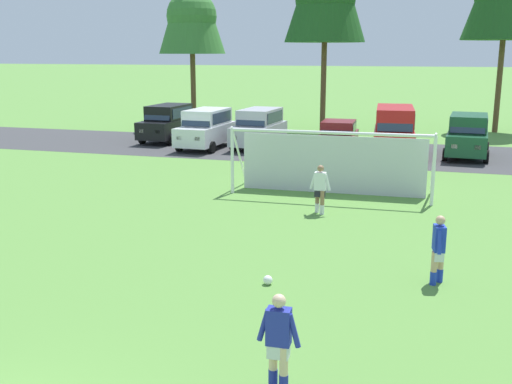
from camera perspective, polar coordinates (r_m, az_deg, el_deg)
name	(u,v)px	position (r m, az deg, el deg)	size (l,w,h in m)	color
ground_plane	(255,200)	(22.01, -0.09, -0.75)	(400.00, 400.00, 0.00)	#598C3D
parking_lot_strip	(314,151)	(33.10, 5.51, 3.92)	(52.00, 8.40, 0.01)	#3D3D3F
soccer_ball	(268,280)	(14.17, 1.13, -8.31)	(0.22, 0.22, 0.22)	white
soccer_goal	(332,161)	(22.81, 7.17, 2.96)	(7.46, 2.08, 2.57)	white
player_striker_near	(320,189)	(20.11, 6.06, 0.25)	(0.73, 0.34, 1.64)	#936B4C
player_midfield_center	(279,343)	(9.79, 2.15, -14.04)	(0.73, 0.27, 1.64)	beige
player_winger_left	(438,250)	(14.61, 16.83, -5.24)	(0.30, 0.75, 1.64)	tan
parked_car_slot_far_left	(168,123)	(36.72, -8.29, 6.50)	(2.31, 4.69, 2.16)	black
parked_car_slot_left	(206,128)	(33.70, -4.71, 6.01)	(2.33, 4.70, 2.16)	silver
parked_car_slot_center_left	(259,128)	(33.79, 0.30, 6.07)	(2.39, 4.73, 2.16)	#B2B2BC
parked_car_slot_center	(338,137)	(32.17, 7.75, 5.16)	(2.13, 4.25, 1.72)	maroon
parked_car_slot_center_right	(394,130)	(31.78, 12.92, 5.70)	(2.45, 4.93, 2.52)	red
parked_car_slot_right	(468,135)	(32.55, 19.35, 5.05)	(2.39, 4.73, 2.16)	#194C2D
tree_left_edge	(191,4)	(43.35, -6.12, 17.25)	(4.59, 4.59, 12.25)	brown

